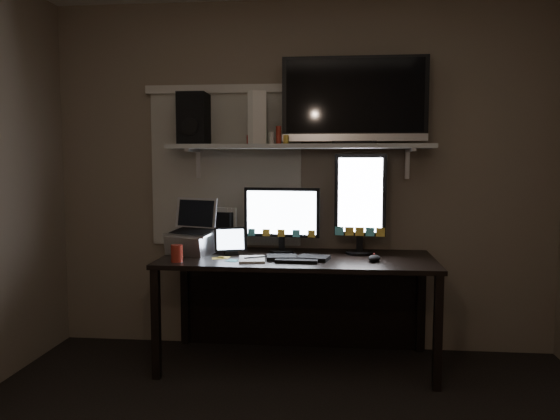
# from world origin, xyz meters

# --- Properties ---
(back_wall) EXTENTS (3.60, 0.00, 3.60)m
(back_wall) POSITION_xyz_m (0.00, 1.80, 1.25)
(back_wall) COLOR #776955
(back_wall) RESTS_ON floor
(window_blinds) EXTENTS (1.10, 0.02, 1.10)m
(window_blinds) POSITION_xyz_m (-0.55, 1.79, 1.30)
(window_blinds) COLOR beige
(window_blinds) RESTS_ON back_wall
(desk) EXTENTS (1.80, 0.75, 0.73)m
(desk) POSITION_xyz_m (0.00, 1.55, 0.55)
(desk) COLOR black
(desk) RESTS_ON floor
(wall_shelf) EXTENTS (1.80, 0.35, 0.03)m
(wall_shelf) POSITION_xyz_m (0.00, 1.62, 1.46)
(wall_shelf) COLOR #A8A9A4
(wall_shelf) RESTS_ON back_wall
(monitor_landscape) EXTENTS (0.53, 0.11, 0.46)m
(monitor_landscape) POSITION_xyz_m (-0.12, 1.59, 0.96)
(monitor_landscape) COLOR black
(monitor_landscape) RESTS_ON desk
(monitor_portrait) EXTENTS (0.35, 0.11, 0.70)m
(monitor_portrait) POSITION_xyz_m (0.42, 1.59, 1.08)
(monitor_portrait) COLOR black
(monitor_portrait) RESTS_ON desk
(keyboard) EXTENTS (0.42, 0.18, 0.02)m
(keyboard) POSITION_xyz_m (0.01, 1.34, 0.74)
(keyboard) COLOR black
(keyboard) RESTS_ON desk
(mouse) EXTENTS (0.10, 0.13, 0.04)m
(mouse) POSITION_xyz_m (0.50, 1.33, 0.75)
(mouse) COLOR black
(mouse) RESTS_ON desk
(notepad) EXTENTS (0.20, 0.25, 0.01)m
(notepad) POSITION_xyz_m (-0.28, 1.28, 0.74)
(notepad) COLOR beige
(notepad) RESTS_ON desk
(tablet) EXTENTS (0.23, 0.15, 0.19)m
(tablet) POSITION_xyz_m (-0.45, 1.47, 0.83)
(tablet) COLOR black
(tablet) RESTS_ON desk
(file_sorter) EXTENTS (0.25, 0.17, 0.30)m
(file_sorter) POSITION_xyz_m (-0.58, 1.67, 0.88)
(file_sorter) COLOR black
(file_sorter) RESTS_ON desk
(laptop) EXTENTS (0.40, 0.36, 0.37)m
(laptop) POSITION_xyz_m (-0.73, 1.48, 0.92)
(laptop) COLOR silver
(laptop) RESTS_ON desk
(cup) EXTENTS (0.09, 0.09, 0.11)m
(cup) POSITION_xyz_m (-0.75, 1.18, 0.78)
(cup) COLOR maroon
(cup) RESTS_ON desk
(sticky_notes) EXTENTS (0.35, 0.27, 0.00)m
(sticky_notes) POSITION_xyz_m (-0.43, 1.33, 0.73)
(sticky_notes) COLOR gold
(sticky_notes) RESTS_ON desk
(tv) EXTENTS (0.98, 0.18, 0.59)m
(tv) POSITION_xyz_m (0.37, 1.65, 1.78)
(tv) COLOR black
(tv) RESTS_ON wall_shelf
(game_console) EXTENTS (0.15, 0.30, 0.35)m
(game_console) POSITION_xyz_m (-0.29, 1.60, 1.65)
(game_console) COLOR beige
(game_console) RESTS_ON wall_shelf
(speaker) EXTENTS (0.20, 0.25, 0.36)m
(speaker) POSITION_xyz_m (-0.75, 1.65, 1.66)
(speaker) COLOR black
(speaker) RESTS_ON wall_shelf
(bottles) EXTENTS (0.23, 0.11, 0.14)m
(bottles) POSITION_xyz_m (-0.21, 1.55, 1.55)
(bottles) COLOR #A50F0C
(bottles) RESTS_ON wall_shelf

